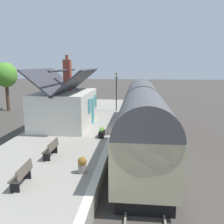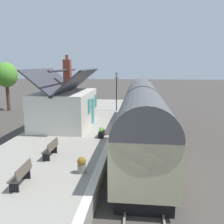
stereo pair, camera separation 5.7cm
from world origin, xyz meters
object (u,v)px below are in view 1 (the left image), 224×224
at_px(planter_bench_left, 84,102).
at_px(planter_under_sign, 82,165).
at_px(planter_by_door, 90,105).
at_px(planter_edge_far, 102,132).
at_px(tree_far_left, 6,75).
at_px(train, 142,117).
at_px(bench_platform_end, 51,148).
at_px(station_building, 65,107).
at_px(lamp_post_platform, 116,85).
at_px(bench_mid_platform, 22,174).

height_order(planter_bench_left, planter_under_sign, planter_bench_left).
height_order(planter_by_door, planter_edge_far, planter_by_door).
height_order(planter_edge_far, tree_far_left, tree_far_left).
relative_size(train, planter_edge_far, 17.66).
bearing_deg(planter_by_door, train, -150.46).
height_order(bench_platform_end, planter_edge_far, bench_platform_end).
xyz_separation_m(train, bench_platform_end, (-4.52, 4.79, -0.83)).
bearing_deg(tree_far_left, train, -126.55).
distance_m(station_building, planter_edge_far, 4.47).
relative_size(station_building, lamp_post_platform, 1.59).
distance_m(station_building, lamp_post_platform, 7.65).
distance_m(bench_mid_platform, planter_bench_left, 19.84).
relative_size(lamp_post_platform, tree_far_left, 0.67).
xyz_separation_m(planter_edge_far, tree_far_left, (12.92, 13.82, 3.19)).
height_order(train, bench_platform_end, train).
distance_m(lamp_post_platform, tree_far_left, 14.40).
height_order(planter_bench_left, lamp_post_platform, lamp_post_platform).
xyz_separation_m(bench_mid_platform, bench_platform_end, (3.07, -0.10, 0.00)).
bearing_deg(station_building, planter_under_sign, -158.57).
bearing_deg(station_building, tree_far_left, 45.99).
height_order(planter_edge_far, lamp_post_platform, lamp_post_platform).
distance_m(bench_platform_end, lamp_post_platform, 13.70).
height_order(planter_by_door, tree_far_left, tree_far_left).
height_order(planter_bench_left, planter_edge_far, planter_bench_left).
xyz_separation_m(train, lamp_post_platform, (8.81, 2.56, 1.46)).
height_order(train, tree_far_left, tree_far_left).
xyz_separation_m(planter_bench_left, lamp_post_platform, (-3.36, -4.19, 2.36)).
bearing_deg(lamp_post_platform, bench_platform_end, 170.48).
xyz_separation_m(station_building, planter_by_door, (7.86, -0.37, -1.13)).
distance_m(train, bench_platform_end, 6.64).
bearing_deg(planter_by_door, bench_mid_platform, -177.55).
bearing_deg(planter_bench_left, bench_platform_end, -173.30).
height_order(planter_under_sign, lamp_post_platform, lamp_post_platform).
xyz_separation_m(planter_under_sign, lamp_post_platform, (15.00, -0.20, 2.39)).
xyz_separation_m(bench_platform_end, lamp_post_platform, (13.33, -2.23, 2.29)).
xyz_separation_m(bench_mid_platform, tree_far_left, (19.83, 11.63, 3.03)).
bearing_deg(planter_by_door, tree_far_left, 78.09).
relative_size(bench_mid_platform, planter_edge_far, 1.53).
bearing_deg(train, tree_far_left, 53.45).
relative_size(station_building, planter_edge_far, 6.89).
xyz_separation_m(train, planter_under_sign, (-6.19, 2.76, -0.93)).
bearing_deg(planter_under_sign, tree_far_left, 36.73).
xyz_separation_m(station_building, tree_far_left, (10.15, 10.51, 1.99)).
distance_m(train, planter_edge_far, 2.96).
relative_size(planter_bench_left, planter_under_sign, 1.00).
height_order(station_building, lamp_post_platform, station_building).
relative_size(bench_mid_platform, planter_by_door, 1.82).
relative_size(planter_by_door, planter_under_sign, 1.04).
bearing_deg(planter_edge_far, planter_under_sign, 179.44).
distance_m(bench_platform_end, tree_far_left, 20.69).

